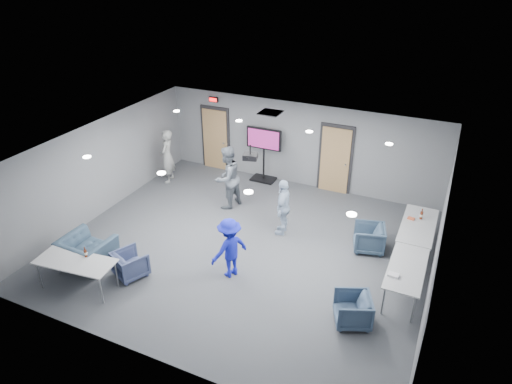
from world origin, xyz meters
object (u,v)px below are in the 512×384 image
at_px(person_d, 230,248).
at_px(chair_right_c, 353,310).
at_px(bottle_front, 86,253).
at_px(projector, 250,156).
at_px(table_right_b, 407,269).
at_px(person_a, 167,156).
at_px(chair_front_b, 88,252).
at_px(chair_right_a, 369,238).
at_px(chair_front_a, 131,264).
at_px(bottle_right, 421,215).
at_px(person_c, 283,207).
at_px(tv_stand, 264,151).
at_px(table_front_left, 75,263).
at_px(table_right_a, 418,226).
at_px(person_b, 227,178).

xyz_separation_m(person_d, chair_right_c, (2.98, -0.36, -0.42)).
xyz_separation_m(chair_right_c, bottle_front, (-5.75, -1.25, 0.49)).
bearing_deg(projector, table_right_b, -22.75).
height_order(person_a, chair_front_b, person_a).
relative_size(person_d, projector, 3.69).
height_order(chair_right_a, chair_front_a, chair_right_a).
bearing_deg(bottle_front, bottle_right, 36.08).
height_order(person_c, bottle_right, person_c).
height_order(chair_front_a, table_right_b, table_right_b).
bearing_deg(bottle_right, tv_stand, 161.41).
relative_size(bottle_front, bottle_right, 0.86).
relative_size(chair_front_b, tv_stand, 0.64).
bearing_deg(person_d, table_front_left, -30.68).
bearing_deg(person_a, table_right_a, 70.04).
distance_m(person_a, table_right_a, 7.93).
height_order(chair_right_c, table_front_left, table_front_left).
bearing_deg(chair_front_a, chair_front_b, 29.80).
xyz_separation_m(table_front_left, tv_stand, (1.56, 6.75, 0.34)).
xyz_separation_m(person_c, chair_right_c, (2.54, -2.56, -0.46)).
bearing_deg(projector, chair_front_a, -142.88).
height_order(chair_front_b, bottle_front, bottle_front).
xyz_separation_m(person_c, chair_front_a, (-2.54, -3.19, -0.47)).
bearing_deg(chair_front_b, table_right_a, -148.71).
xyz_separation_m(tv_stand, projector, (1.14, -3.41, 1.38)).
distance_m(chair_right_a, chair_front_a, 5.87).
distance_m(chair_front_b, tv_stand, 6.35).
distance_m(chair_front_b, bottle_right, 8.29).
relative_size(chair_right_a, table_right_b, 0.41).
distance_m(chair_right_a, table_right_a, 1.24).
bearing_deg(chair_right_a, person_b, -111.00).
distance_m(person_c, projector, 1.87).
bearing_deg(table_front_left, person_d, 26.09).
bearing_deg(bottle_right, projector, -157.07).
distance_m(person_c, bottle_front, 4.98).
xyz_separation_m(person_b, chair_right_a, (4.28, -0.49, -0.60)).
bearing_deg(person_c, chair_front_b, -54.80).
bearing_deg(chair_front_a, chair_right_c, -148.34).
distance_m(person_d, projector, 2.24).
xyz_separation_m(chair_right_c, chair_front_b, (-6.25, -0.74, 0.05)).
distance_m(person_b, bottle_front, 4.62).
xyz_separation_m(person_d, chair_front_a, (-2.10, -0.99, -0.43)).
relative_size(bottle_right, projector, 0.73).
bearing_deg(person_a, person_c, 58.53).
relative_size(person_b, table_right_b, 1.04).
relative_size(chair_right_c, bottle_right, 2.46).
height_order(person_c, table_front_left, person_c).
height_order(person_b, chair_front_b, person_b).
distance_m(person_c, table_right_a, 3.42).
bearing_deg(tv_stand, chair_right_a, -32.27).
bearing_deg(chair_right_c, person_a, -141.25).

